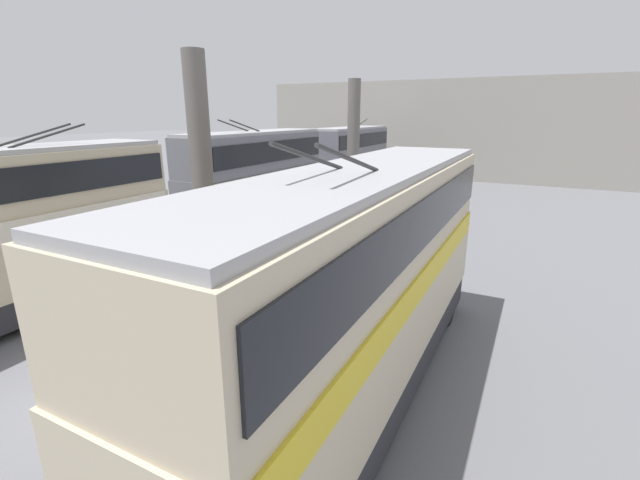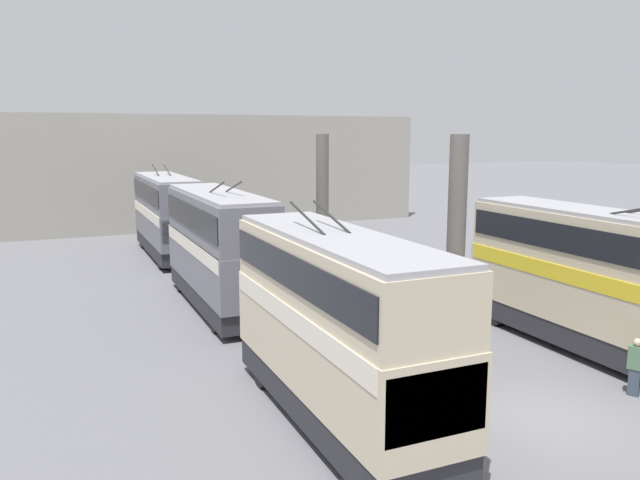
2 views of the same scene
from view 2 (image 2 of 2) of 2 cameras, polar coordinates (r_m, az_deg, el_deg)
ground_plane at (r=18.37m, az=19.56°, el=-14.94°), size 240.00×240.00×0.00m
depot_back_wall at (r=49.79m, az=-9.98°, el=6.09°), size 0.50×36.00×8.92m
support_column_near at (r=20.27m, az=12.27°, el=-1.54°), size 1.06×1.06×7.47m
support_column_far at (r=29.29m, az=0.22°, el=2.11°), size 1.06×1.06×7.47m
bus_left_near at (r=22.92m, az=24.73°, el=-2.96°), size 11.33×2.54×5.55m
bus_right_near at (r=16.05m, az=1.55°, el=-7.07°), size 9.13×2.54×5.62m
bus_right_mid at (r=27.04m, az=-9.23°, el=-0.24°), size 9.86×2.54×5.67m
bus_right_far at (r=39.25m, az=-13.83°, el=2.60°), size 10.11×2.54×5.55m
person_by_left_row at (r=20.39m, az=26.89°, el=-10.19°), size 0.48×0.41×1.72m
person_by_right_row at (r=19.68m, az=4.20°, el=-10.01°), size 0.42×0.24×1.62m
oil_drum at (r=32.35m, az=3.47°, el=-2.89°), size 0.58×0.58×0.87m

